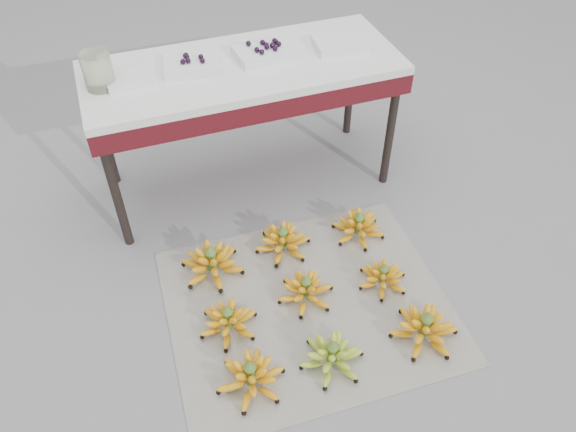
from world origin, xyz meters
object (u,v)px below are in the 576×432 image
object	(u,v)px
bunch_mid_right	(383,277)
bunch_back_left	(212,263)
bunch_front_left	(251,377)
vendor_table	(243,79)
glass_jar	(98,71)
tray_far_right	(340,44)
bunch_back_center	(283,241)
tray_left	(192,65)
bunch_mid_left	(228,321)
bunch_front_center	(332,356)
bunch_mid_center	(306,290)
bunch_back_right	(358,227)
bunch_front_right	(425,328)
tray_right	(264,52)
newspaper_mat	(308,305)
tray_far_left	(129,78)

from	to	relation	value
bunch_mid_right	bunch_back_left	bearing A→B (deg)	160.02
bunch_front_left	bunch_back_left	world-z (taller)	bunch_back_left
bunch_mid_right	vendor_table	distance (m)	1.17
vendor_table	glass_jar	bearing A→B (deg)	179.18
vendor_table	tray_far_right	world-z (taller)	tray_far_right
bunch_back_center	tray_far_right	distance (m)	1.02
bunch_back_center	tray_left	distance (m)	0.94
bunch_mid_left	tray_left	size ratio (longest dim) A/B	1.10
bunch_front_center	vendor_table	world-z (taller)	vendor_table
bunch_mid_center	bunch_back_right	bearing A→B (deg)	61.00
bunch_back_right	tray_far_right	xyz separation A→B (m)	(0.11, 0.59, 0.69)
bunch_front_right	bunch_back_left	size ratio (longest dim) A/B	1.07
tray_left	bunch_back_right	bearing A→B (deg)	-44.88
bunch_back_left	tray_right	bearing A→B (deg)	38.67
newspaper_mat	tray_left	xyz separation A→B (m)	(-0.23, 0.96, 0.75)
tray_right	vendor_table	bearing A→B (deg)	-165.45
newspaper_mat	bunch_back_right	bearing A→B (deg)	39.48
vendor_table	tray_far_right	xyz separation A→B (m)	(0.50, -0.01, 0.10)
bunch_mid_center	tray_left	world-z (taller)	tray_left
bunch_front_center	bunch_mid_right	size ratio (longest dim) A/B	1.39
bunch_back_left	vendor_table	size ratio (longest dim) A/B	0.23
bunch_mid_right	tray_right	xyz separation A→B (m)	(-0.25, 0.96, 0.70)
bunch_mid_left	bunch_front_left	bearing A→B (deg)	-70.93
bunch_front_center	bunch_front_right	xyz separation A→B (m)	(0.42, -0.01, 0.00)
bunch_back_center	glass_jar	size ratio (longest dim) A/B	1.88
bunch_front_left	bunch_mid_center	size ratio (longest dim) A/B	0.90
bunch_mid_center	tray_far_left	size ratio (longest dim) A/B	1.42
bunch_mid_left	glass_jar	distance (m)	1.24
bunch_mid_right	bunch_back_right	xyz separation A→B (m)	(0.03, 0.33, 0.01)
bunch_mid_center	bunch_front_left	bearing A→B (deg)	-112.54
bunch_front_right	bunch_back_right	world-z (taller)	bunch_front_right
bunch_front_center	bunch_back_center	size ratio (longest dim) A/B	1.12
bunch_front_center	bunch_back_left	distance (m)	0.74
bunch_front_center	vendor_table	xyz separation A→B (m)	(0.02, 1.25, 0.59)
vendor_table	tray_right	size ratio (longest dim) A/B	5.32
newspaper_mat	tray_left	world-z (taller)	tray_left
bunch_mid_left	bunch_mid_right	distance (m)	0.74
bunch_back_center	tray_right	distance (m)	0.92
bunch_front_left	bunch_back_right	size ratio (longest dim) A/B	1.12
newspaper_mat	bunch_front_left	xyz separation A→B (m)	(-0.36, -0.29, 0.06)
bunch_front_right	bunch_mid_right	xyz separation A→B (m)	(-0.03, 0.32, -0.01)
bunch_back_right	tray_left	xyz separation A→B (m)	(-0.63, 0.63, 0.70)
bunch_mid_left	vendor_table	world-z (taller)	vendor_table
bunch_back_right	tray_far_right	distance (m)	0.92
bunch_front_left	tray_left	size ratio (longest dim) A/B	1.05
bunch_front_center	bunch_back_left	size ratio (longest dim) A/B	0.97
tray_far_right	bunch_back_left	bearing A→B (deg)	-146.07
newspaper_mat	bunch_front_left	size ratio (longest dim) A/B	4.06
newspaper_mat	tray_left	distance (m)	1.24
bunch_front_left	tray_left	bearing A→B (deg)	90.65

